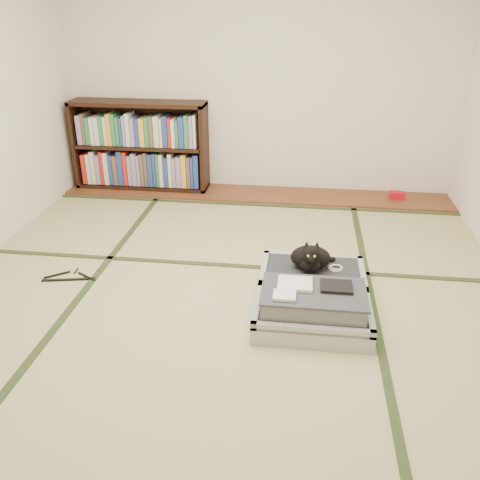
# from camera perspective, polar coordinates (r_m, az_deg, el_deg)

# --- Properties ---
(floor) EXTENTS (4.50, 4.50, 0.00)m
(floor) POSITION_cam_1_polar(r_m,az_deg,el_deg) (3.58, -1.52, -5.96)
(floor) COLOR tan
(floor) RESTS_ON ground
(wood_strip) EXTENTS (4.00, 0.50, 0.02)m
(wood_strip) POSITION_cam_1_polar(r_m,az_deg,el_deg) (5.37, 1.75, 5.19)
(wood_strip) COLOR brown
(wood_strip) RESTS_ON ground
(red_item) EXTENTS (0.16, 0.10, 0.07)m
(red_item) POSITION_cam_1_polar(r_m,az_deg,el_deg) (5.45, 17.19, 4.83)
(red_item) COLOR #B30E16
(red_item) RESTS_ON wood_strip
(room_shell) EXTENTS (4.50, 4.50, 4.50)m
(room_shell) POSITION_cam_1_polar(r_m,az_deg,el_deg) (3.09, -1.85, 17.91)
(room_shell) COLOR white
(room_shell) RESTS_ON ground
(tatami_borders) EXTENTS (4.00, 4.50, 0.01)m
(tatami_borders) POSITION_cam_1_polar(r_m,az_deg,el_deg) (4.01, -0.44, -2.27)
(tatami_borders) COLOR #2D381E
(tatami_borders) RESTS_ON ground
(bookcase) EXTENTS (1.41, 0.32, 0.92)m
(bookcase) POSITION_cam_1_polar(r_m,az_deg,el_deg) (5.56, -11.08, 10.18)
(bookcase) COLOR black
(bookcase) RESTS_ON wood_strip
(suitcase) EXTENTS (0.73, 0.97, 0.29)m
(suitcase) POSITION_cam_1_polar(r_m,az_deg,el_deg) (3.38, 8.11, -6.32)
(suitcase) COLOR #9E9EA2
(suitcase) RESTS_ON floor
(cat) EXTENTS (0.32, 0.32, 0.26)m
(cat) POSITION_cam_1_polar(r_m,az_deg,el_deg) (3.57, 7.96, -2.00)
(cat) COLOR black
(cat) RESTS_ON suitcase
(cable_coil) EXTENTS (0.10, 0.10, 0.02)m
(cable_coil) POSITION_cam_1_polar(r_m,az_deg,el_deg) (3.65, 10.71, -3.10)
(cable_coil) COLOR white
(cable_coil) RESTS_ON suitcase
(hanger) EXTENTS (0.40, 0.22, 0.01)m
(hanger) POSITION_cam_1_polar(r_m,az_deg,el_deg) (3.96, -18.52, -4.01)
(hanger) COLOR black
(hanger) RESTS_ON floor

